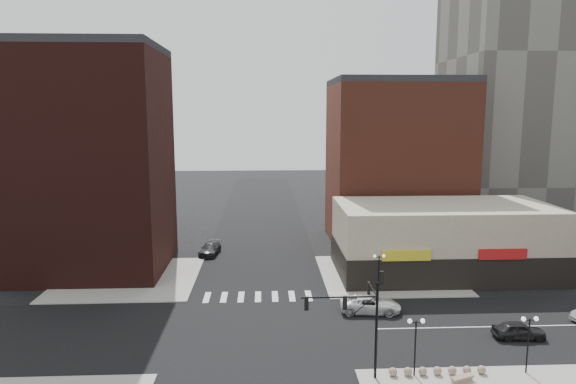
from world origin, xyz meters
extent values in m
plane|color=black|center=(0.00, 0.00, 0.00)|extent=(240.00, 240.00, 0.00)
cube|color=black|center=(0.00, 0.00, 0.01)|extent=(200.00, 14.00, 0.02)
cube|color=black|center=(0.00, 0.00, 0.01)|extent=(14.00, 200.00, 0.02)
cube|color=gray|center=(-14.50, 14.50, 0.06)|extent=(15.00, 15.00, 0.12)
cube|color=gray|center=(14.50, 14.50, 0.06)|extent=(15.00, 15.00, 0.12)
cube|color=black|center=(-19.00, 18.50, 12.50)|extent=(16.00, 15.00, 25.00)
cube|color=black|center=(-32.00, 34.00, 6.00)|extent=(20.00, 18.00, 12.00)
cube|color=brown|center=(19.00, 29.50, 11.00)|extent=(18.00, 15.00, 22.00)
cube|color=#BDB296|center=(21.00, 15.00, 4.00)|extent=(24.00, 12.00, 8.00)
cube|color=black|center=(21.00, 15.00, 1.70)|extent=(24.20, 12.20, 3.40)
cylinder|color=black|center=(8.20, -8.20, 3.50)|extent=(0.18, 0.18, 7.00)
cylinder|color=black|center=(5.60, -8.20, 6.00)|extent=(5.20, 0.11, 0.11)
cylinder|color=black|center=(7.20, -8.20, 5.30)|extent=(1.72, 0.06, 1.46)
cylinder|color=black|center=(8.20, -6.70, 6.00)|extent=(0.11, 3.00, 0.11)
cube|color=black|center=(3.40, -8.20, 5.60)|extent=(0.28, 0.18, 0.95)
sphere|color=red|center=(3.40, -8.20, 5.90)|extent=(0.16, 0.16, 0.16)
cube|color=black|center=(6.00, -8.20, 5.60)|extent=(0.28, 0.18, 0.95)
sphere|color=red|center=(6.00, -8.20, 5.90)|extent=(0.16, 0.16, 0.16)
cube|color=black|center=(8.20, -5.40, 5.60)|extent=(0.18, 0.28, 0.95)
sphere|color=red|center=(8.20, -5.40, 5.90)|extent=(0.16, 0.16, 0.16)
cube|color=black|center=(8.45, -8.20, 7.30)|extent=(0.28, 0.18, 0.95)
sphere|color=red|center=(8.45, -8.20, 7.60)|extent=(0.16, 0.16, 0.16)
cylinder|color=black|center=(11.00, -8.00, 2.12)|extent=(0.11, 0.11, 4.00)
cylinder|color=black|center=(11.00, -8.00, 4.02)|extent=(0.90, 0.06, 0.06)
sphere|color=white|center=(10.55, -8.00, 4.12)|extent=(0.32, 0.32, 0.32)
sphere|color=white|center=(11.45, -8.00, 4.12)|extent=(0.32, 0.32, 0.32)
cylinder|color=black|center=(19.00, -8.00, 2.12)|extent=(0.11, 0.11, 4.00)
cylinder|color=black|center=(19.00, -8.00, 4.02)|extent=(0.90, 0.06, 0.06)
sphere|color=white|center=(18.55, -8.00, 4.12)|extent=(0.32, 0.32, 0.32)
sphere|color=white|center=(19.45, -8.00, 4.12)|extent=(0.32, 0.32, 0.32)
cylinder|color=black|center=(12.00, 8.00, 2.12)|extent=(0.11, 0.11, 4.00)
cylinder|color=black|center=(12.00, 8.00, 4.02)|extent=(0.90, 0.06, 0.06)
sphere|color=white|center=(11.55, 8.00, 4.12)|extent=(0.32, 0.32, 0.32)
sphere|color=white|center=(12.45, 8.00, 4.12)|extent=(0.32, 0.32, 0.32)
sphere|color=gray|center=(9.50, -8.00, 0.41)|extent=(0.59, 0.59, 0.59)
sphere|color=gray|center=(10.55, -8.00, 0.41)|extent=(0.59, 0.59, 0.59)
sphere|color=gray|center=(11.60, -8.00, 0.41)|extent=(0.59, 0.59, 0.59)
sphere|color=gray|center=(12.65, -8.00, 0.41)|extent=(0.59, 0.59, 0.59)
sphere|color=gray|center=(13.70, -8.00, 0.41)|extent=(0.59, 0.59, 0.59)
sphere|color=gray|center=(14.75, -8.00, 0.41)|extent=(0.59, 0.59, 0.59)
sphere|color=gray|center=(15.80, -8.00, 0.41)|extent=(0.59, 0.59, 0.59)
imported|color=silver|center=(10.32, 3.71, 0.77)|extent=(5.81, 3.15, 1.55)
imported|color=black|center=(21.30, -2.32, 0.71)|extent=(4.24, 1.91, 1.42)
imported|color=black|center=(-6.50, 23.98, 0.76)|extent=(2.78, 5.49, 1.53)
cube|color=gray|center=(14.02, -9.00, 0.26)|extent=(1.55, 0.94, 0.28)
cube|color=gray|center=(14.02, -9.00, 0.46)|extent=(1.75, 1.09, 0.11)
camera|label=1|loc=(0.65, -40.99, 18.36)|focal=32.00mm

